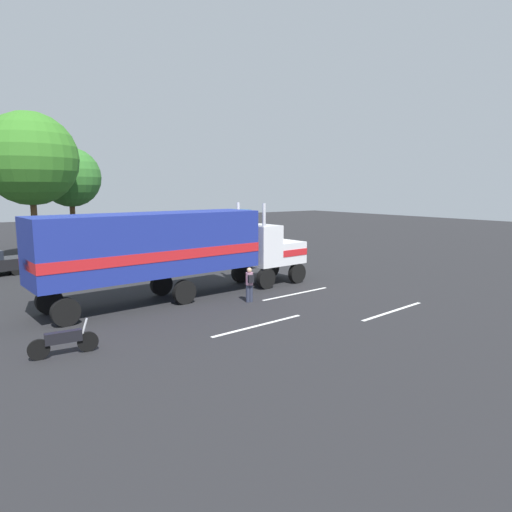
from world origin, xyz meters
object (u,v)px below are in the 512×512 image
at_px(tree_center, 30,159).
at_px(tree_left, 70,178).
at_px(semi_truck, 173,247).
at_px(parked_bus, 194,228).
at_px(motorcycle, 64,341).
at_px(person_bystander, 249,283).

bearing_deg(tree_center, tree_left, 48.81).
height_order(semi_truck, parked_bus, semi_truck).
height_order(motorcycle, tree_left, tree_left).
bearing_deg(motorcycle, person_bystander, 13.93).
relative_size(motorcycle, tree_left, 0.24).
distance_m(motorcycle, tree_left, 27.16).
distance_m(semi_truck, tree_left, 21.29).
bearing_deg(tree_left, person_bystander, -85.23).
distance_m(parked_bus, motorcycle, 22.96).
distance_m(person_bystander, tree_left, 24.22).
bearing_deg(tree_center, motorcycle, -97.89).
bearing_deg(parked_bus, person_bystander, -109.24).
relative_size(semi_truck, person_bystander, 8.78).
relative_size(semi_truck, tree_left, 1.65).
bearing_deg(parked_bus, tree_center, 162.76).
height_order(semi_truck, tree_left, tree_left).
bearing_deg(motorcycle, parked_bus, 51.77).
distance_m(semi_truck, motorcycle, 7.96).
xyz_separation_m(person_bystander, tree_left, (-1.96, 23.56, 5.26)).
height_order(semi_truck, motorcycle, semi_truck).
bearing_deg(tree_left, motorcycle, -104.57).
height_order(semi_truck, person_bystander, semi_truck).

